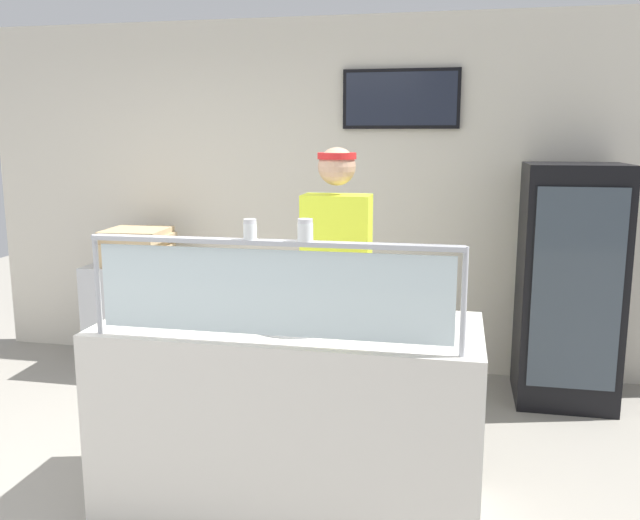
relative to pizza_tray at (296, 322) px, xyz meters
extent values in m
plane|color=gray|center=(-0.03, 0.64, -0.97)|extent=(12.00, 12.00, 0.00)
cube|color=silver|center=(-0.03, 2.21, 0.38)|extent=(6.19, 0.08, 2.70)
cube|color=black|center=(0.28, 2.15, 1.12)|extent=(0.86, 0.04, 0.43)
cube|color=#1E2333|center=(0.28, 2.13, 1.12)|extent=(0.81, 0.01, 0.38)
cube|color=silver|center=(-0.03, 0.03, -0.49)|extent=(1.79, 0.78, 0.95)
cylinder|color=#B2B5BC|center=(-0.83, -0.30, 0.21)|extent=(0.02, 0.02, 0.45)
cylinder|color=#B2B5BC|center=(0.76, -0.30, 0.21)|extent=(0.02, 0.02, 0.45)
cube|color=silver|center=(-0.03, -0.30, 0.21)|extent=(1.53, 0.01, 0.37)
cube|color=#B2B5BC|center=(-0.03, -0.30, 0.42)|extent=(1.59, 0.06, 0.02)
cylinder|color=#9EA0A8|center=(0.00, 0.00, -0.01)|extent=(0.44, 0.44, 0.01)
cylinder|color=tan|center=(0.00, 0.00, 0.00)|extent=(0.42, 0.42, 0.02)
cylinder|color=gold|center=(0.00, 0.00, 0.02)|extent=(0.36, 0.36, 0.01)
cube|color=#ADAFB7|center=(-0.01, -0.02, 0.02)|extent=(0.13, 0.29, 0.01)
cylinder|color=white|center=(-0.12, -0.30, 0.46)|extent=(0.06, 0.06, 0.07)
cylinder|color=white|center=(-0.12, -0.30, 0.45)|extent=(0.05, 0.05, 0.04)
cylinder|color=silver|center=(-0.12, -0.30, 0.51)|extent=(0.05, 0.05, 0.02)
cylinder|color=white|center=(0.12, -0.30, 0.47)|extent=(0.06, 0.06, 0.07)
cylinder|color=red|center=(0.12, -0.30, 0.46)|extent=(0.06, 0.06, 0.05)
cylinder|color=silver|center=(0.12, -0.30, 0.51)|extent=(0.06, 0.06, 0.02)
cylinder|color=#23232D|center=(-0.05, 0.72, -0.49)|extent=(0.13, 0.13, 0.95)
cylinder|color=#23232D|center=(0.17, 0.72, -0.49)|extent=(0.13, 0.13, 0.95)
cube|color=#D8EA33|center=(0.06, 0.72, 0.26)|extent=(0.38, 0.21, 0.55)
sphere|color=tan|center=(0.06, 0.72, 0.69)|extent=(0.21, 0.21, 0.21)
cylinder|color=red|center=(0.06, 0.72, 0.75)|extent=(0.21, 0.21, 0.04)
cylinder|color=tan|center=(0.24, 0.50, 0.16)|extent=(0.08, 0.34, 0.08)
cube|color=black|center=(1.48, 1.77, -0.15)|extent=(0.65, 0.61, 1.64)
cube|color=#38424C|center=(1.48, 1.46, -0.11)|extent=(0.55, 0.02, 1.31)
cylinder|color=red|center=(1.29, 1.57, -0.06)|extent=(0.06, 0.06, 0.20)
cylinder|color=green|center=(1.39, 1.57, -0.06)|extent=(0.06, 0.06, 0.20)
cylinder|color=green|center=(1.48, 1.57, -0.06)|extent=(0.06, 0.06, 0.20)
cylinder|color=blue|center=(1.58, 1.57, -0.06)|extent=(0.06, 0.06, 0.20)
cylinder|color=green|center=(1.67, 1.57, -0.06)|extent=(0.06, 0.06, 0.20)
cube|color=#B7BABF|center=(-1.68, 1.72, -0.54)|extent=(0.70, 0.55, 0.85)
cube|color=tan|center=(-1.68, 1.72, -0.09)|extent=(0.46, 0.46, 0.04)
cube|color=tan|center=(-1.69, 1.72, -0.05)|extent=(0.46, 0.46, 0.04)
cube|color=tan|center=(-1.67, 1.72, 0.00)|extent=(0.47, 0.47, 0.04)
cube|color=tan|center=(-1.69, 1.72, 0.04)|extent=(0.47, 0.47, 0.04)
cube|color=tan|center=(-1.66, 1.72, 0.09)|extent=(0.46, 0.46, 0.04)
cube|color=tan|center=(-1.67, 1.72, 0.13)|extent=(0.47, 0.47, 0.04)
camera|label=1|loc=(0.72, -2.93, 0.86)|focal=37.53mm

